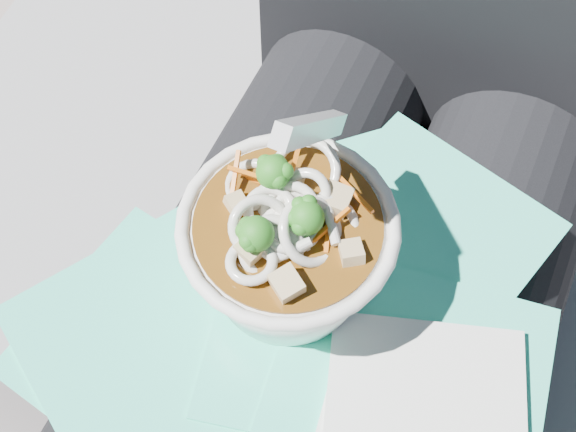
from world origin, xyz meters
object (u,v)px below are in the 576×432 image
at_px(lap, 332,333).
at_px(udon_bowl, 288,244).
at_px(person_body, 375,231).
at_px(stone_ledge, 366,327).
at_px(plastic_bag, 290,324).

xyz_separation_m(lap, udon_bowl, (-0.03, -0.01, 0.15)).
height_order(lap, person_body, person_body).
distance_m(stone_ledge, plastic_bag, 0.45).
height_order(stone_ledge, lap, lap).
xyz_separation_m(person_body, plastic_bag, (-0.02, -0.13, 0.07)).
relative_size(stone_ledge, plastic_bag, 2.62).
bearing_deg(person_body, stone_ledge, 90.00).
bearing_deg(udon_bowl, person_body, 72.55).
relative_size(person_body, plastic_bag, 2.71).
bearing_deg(udon_bowl, stone_ledge, 78.53).
height_order(lap, udon_bowl, udon_bowl).
bearing_deg(lap, udon_bowl, -158.57).
relative_size(stone_ledge, lap, 2.08).
distance_m(lap, plastic_bag, 0.10).
bearing_deg(plastic_bag, udon_bowl, 117.20).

